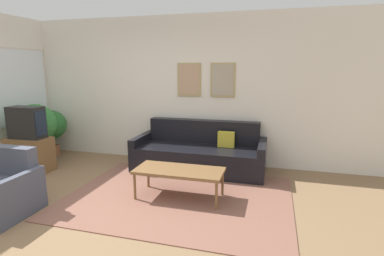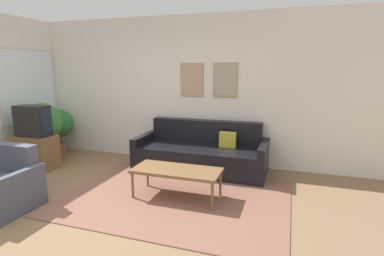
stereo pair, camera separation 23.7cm
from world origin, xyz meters
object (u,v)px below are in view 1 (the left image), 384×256
coffee_table (179,172)px  tv (27,122)px  couch (200,154)px  potted_plant_tall (36,125)px

coffee_table → tv: tv is taller
coffee_table → tv: (-2.82, 0.36, 0.48)m
couch → tv: (-2.80, -0.86, 0.57)m
potted_plant_tall → tv: bearing=-63.1°
couch → tv: 2.98m
couch → potted_plant_tall: 3.08m
couch → coffee_table: bearing=-89.3°
couch → potted_plant_tall: (-3.01, -0.44, 0.44)m
couch → tv: bearing=-162.9°
potted_plant_tall → coffee_table: bearing=-14.5°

